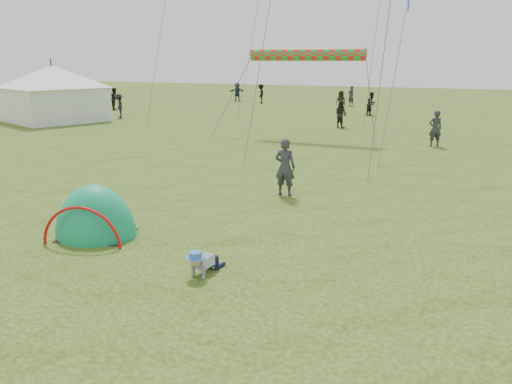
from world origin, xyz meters
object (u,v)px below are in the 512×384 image
at_px(standing_adult, 285,167).
at_px(event_marquee, 54,92).
at_px(crawling_toddler, 202,261).
at_px(popup_tent, 97,236).

relative_size(standing_adult, event_marquee, 0.31).
bearing_deg(crawling_toddler, popup_tent, 174.60).
bearing_deg(popup_tent, event_marquee, 122.46).
height_order(crawling_toddler, event_marquee, event_marquee).
xyz_separation_m(crawling_toddler, standing_adult, (-0.59, 5.96, 0.59)).
bearing_deg(popup_tent, crawling_toddler, -29.35).
relative_size(crawling_toddler, event_marquee, 0.12).
relative_size(popup_tent, event_marquee, 0.43).
bearing_deg(standing_adult, popup_tent, 60.44).
bearing_deg(standing_adult, event_marquee, -30.82).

